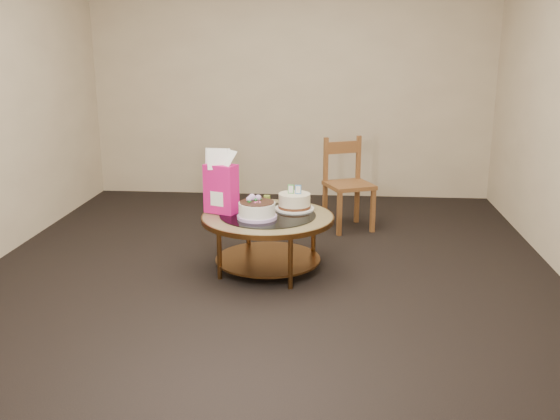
# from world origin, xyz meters

# --- Properties ---
(ground) EXTENTS (5.00, 5.00, 0.00)m
(ground) POSITION_xyz_m (0.00, 0.00, 0.00)
(ground) COLOR black
(ground) RESTS_ON ground
(room_walls) EXTENTS (4.52, 5.02, 2.61)m
(room_walls) POSITION_xyz_m (0.00, 0.00, 1.54)
(room_walls) COLOR beige
(room_walls) RESTS_ON ground
(coffee_table) EXTENTS (1.02, 1.02, 0.46)m
(coffee_table) POSITION_xyz_m (0.00, -0.00, 0.38)
(coffee_table) COLOR brown
(coffee_table) RESTS_ON ground
(decorated_cake) EXTENTS (0.30, 0.30, 0.18)m
(decorated_cake) POSITION_xyz_m (-0.07, -0.10, 0.52)
(decorated_cake) COLOR #C59EE0
(decorated_cake) RESTS_ON coffee_table
(cream_cake) EXTENTS (0.31, 0.31, 0.20)m
(cream_cake) POSITION_xyz_m (0.19, 0.18, 0.52)
(cream_cake) COLOR white
(cream_cake) RESTS_ON coffee_table
(gift_bag) EXTENTS (0.28, 0.24, 0.49)m
(gift_bag) POSITION_xyz_m (-0.36, 0.04, 0.70)
(gift_bag) COLOR #D2137B
(gift_bag) RESTS_ON coffee_table
(pillar_candle) EXTENTS (0.11, 0.11, 0.08)m
(pillar_candle) POSITION_xyz_m (-0.04, 0.31, 0.48)
(pillar_candle) COLOR #F2C763
(pillar_candle) RESTS_ON coffee_table
(dining_chair) EXTENTS (0.53, 0.53, 0.86)m
(dining_chair) POSITION_xyz_m (0.63, 1.22, 0.44)
(dining_chair) COLOR brown
(dining_chair) RESTS_ON ground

